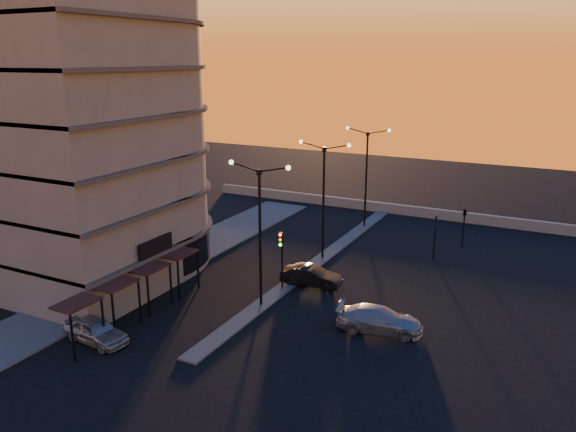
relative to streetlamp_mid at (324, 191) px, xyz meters
The scene contains 14 objects.
ground 11.46m from the streetlamp_mid, 90.00° to the right, with size 120.00×120.00×0.00m, color black.
sidewalk_west 13.30m from the streetlamp_mid, 150.26° to the right, with size 5.00×40.00×0.12m, color #51514E.
median 5.53m from the streetlamp_mid, 90.00° to the left, with size 1.20×36.00×0.12m, color #51514E.
parapet 16.91m from the streetlamp_mid, 82.87° to the left, with size 44.00×0.50×1.00m, color gray.
building 18.31m from the streetlamp_mid, 144.54° to the right, with size 14.35×17.08×25.00m.
streetlamp_near 10.00m from the streetlamp_mid, 90.00° to the right, with size 4.32×0.32×9.51m.
streetlamp_mid is the anchor object (origin of this frame).
streetlamp_far 10.00m from the streetlamp_mid, 90.00° to the left, with size 4.32×0.32×9.51m.
traffic_light_main 7.62m from the streetlamp_mid, 90.00° to the right, with size 0.28×0.44×4.25m.
signal_east_a 9.67m from the streetlamp_mid, 26.57° to the left, with size 0.13×0.16×3.60m.
signal_east_b 12.67m from the streetlamp_mid, 40.10° to the left, with size 0.42×1.99×3.60m.
car_hatchback 20.03m from the streetlamp_mid, 107.92° to the right, with size 1.68×4.18×1.42m, color #9FA3A6.
car_sedan 7.45m from the streetlamp_mid, 74.53° to the right, with size 1.50×4.30×1.42m, color black.
car_wagon 13.58m from the streetlamp_mid, 50.90° to the right, with size 2.06×5.06×1.47m, color #95989C.
Camera 1 is at (16.92, -29.24, 15.65)m, focal length 35.00 mm.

